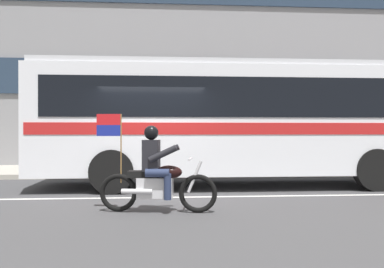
# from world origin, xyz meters

# --- Properties ---
(ground_plane) EXTENTS (60.00, 60.00, 0.00)m
(ground_plane) POSITION_xyz_m (0.00, 0.00, 0.00)
(ground_plane) COLOR #3D3D3F
(sidewalk_curb) EXTENTS (28.00, 3.80, 0.15)m
(sidewalk_curb) POSITION_xyz_m (0.00, 5.10, 0.07)
(sidewalk_curb) COLOR #A39E93
(sidewalk_curb) RESTS_ON ground_plane
(lane_center_stripe) EXTENTS (26.60, 0.14, 0.01)m
(lane_center_stripe) POSITION_xyz_m (0.00, -0.60, 0.00)
(lane_center_stripe) COLOR silver
(lane_center_stripe) RESTS_ON ground_plane
(office_building_facade) EXTENTS (28.00, 0.89, 10.48)m
(office_building_facade) POSITION_xyz_m (0.00, 7.39, 5.25)
(office_building_facade) COLOR gray
(office_building_facade) RESTS_ON ground_plane
(transit_bus) EXTENTS (10.96, 2.65, 3.22)m
(transit_bus) POSITION_xyz_m (2.45, 1.19, 1.88)
(transit_bus) COLOR silver
(transit_bus) RESTS_ON ground_plane
(motorcycle_with_rider) EXTENTS (2.18, 0.69, 1.78)m
(motorcycle_with_rider) POSITION_xyz_m (0.12, -2.27, 0.67)
(motorcycle_with_rider) COLOR black
(motorcycle_with_rider) RESTS_ON ground_plane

